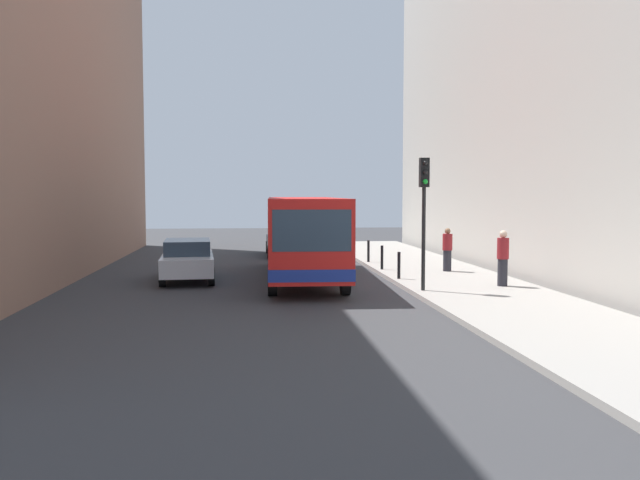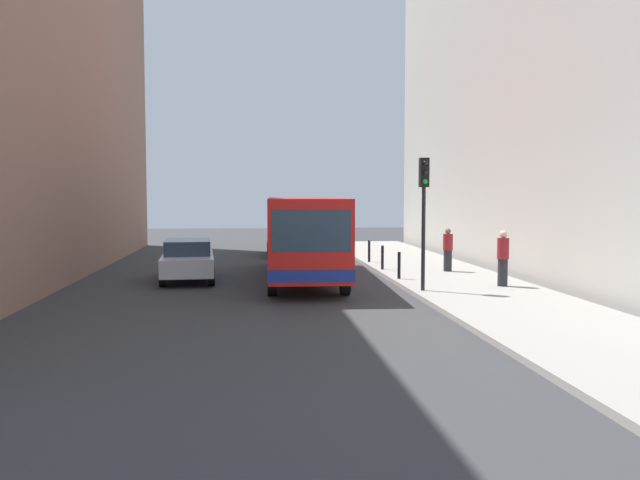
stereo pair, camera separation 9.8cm
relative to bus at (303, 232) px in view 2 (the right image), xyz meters
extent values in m
plane|color=#38383A|center=(-0.17, -2.79, -1.73)|extent=(80.00, 80.00, 0.00)
cube|color=#9E9991|center=(5.23, -2.79, -1.65)|extent=(4.40, 40.00, 0.15)
cube|color=#BCB7AD|center=(11.33, 1.21, 6.32)|extent=(7.00, 32.00, 16.10)
cube|color=red|center=(0.00, -0.11, 0.02)|extent=(2.92, 11.09, 2.50)
cube|color=navy|center=(0.00, -0.11, -0.93)|extent=(2.95, 11.11, 0.36)
cube|color=#2D3D4C|center=(-0.22, -5.58, 0.37)|extent=(2.26, 0.15, 1.20)
cube|color=#2D3D4C|center=(0.02, 0.39, 0.37)|extent=(2.88, 9.49, 1.00)
cylinder|color=black|center=(0.97, -4.05, -1.23)|extent=(0.32, 1.01, 1.00)
cylinder|color=black|center=(-1.28, -3.96, -1.23)|extent=(0.32, 1.01, 1.00)
cylinder|color=black|center=(1.28, 3.75, -1.23)|extent=(0.32, 1.01, 1.00)
cylinder|color=black|center=(-0.98, 3.84, -1.23)|extent=(0.32, 1.01, 1.00)
cube|color=silver|center=(-4.20, -0.03, -1.09)|extent=(2.10, 4.51, 0.64)
cube|color=#2D3D4C|center=(-4.21, 0.11, -0.51)|extent=(1.76, 2.57, 0.52)
cylinder|color=black|center=(-3.28, -1.48, -1.41)|extent=(0.26, 0.65, 0.64)
cylinder|color=black|center=(-4.91, -1.59, -1.41)|extent=(0.26, 0.65, 0.64)
cylinder|color=black|center=(-3.48, 1.52, -1.41)|extent=(0.26, 0.65, 0.64)
cylinder|color=black|center=(-5.12, 1.41, -1.41)|extent=(0.26, 0.65, 0.64)
cube|color=black|center=(-0.12, 9.45, -1.09)|extent=(1.83, 4.41, 0.64)
cube|color=#2D3D4C|center=(-0.12, 9.60, -0.51)|extent=(1.62, 2.48, 0.52)
cylinder|color=black|center=(0.69, 7.95, -1.41)|extent=(0.22, 0.64, 0.64)
cylinder|color=black|center=(-0.95, 7.96, -1.41)|extent=(0.22, 0.64, 0.64)
cylinder|color=black|center=(0.71, 10.95, -1.41)|extent=(0.22, 0.64, 0.64)
cylinder|color=black|center=(-0.93, 10.96, -1.41)|extent=(0.22, 0.64, 0.64)
cylinder|color=black|center=(3.38, -4.35, 0.02)|extent=(0.12, 0.12, 3.20)
cube|color=black|center=(3.38, -4.35, 2.07)|extent=(0.28, 0.24, 0.90)
sphere|color=black|center=(3.38, -4.48, 2.35)|extent=(0.16, 0.16, 0.16)
sphere|color=black|center=(3.38, -4.48, 2.07)|extent=(0.16, 0.16, 0.16)
sphere|color=green|center=(3.38, -4.48, 1.79)|extent=(0.16, 0.16, 0.16)
cylinder|color=black|center=(3.28, -1.47, -1.10)|extent=(0.11, 0.11, 0.95)
cylinder|color=black|center=(3.28, 1.49, -1.10)|extent=(0.11, 0.11, 0.95)
cylinder|color=black|center=(3.28, 4.44, -1.10)|extent=(0.11, 0.11, 0.95)
cylinder|color=#26262D|center=(6.21, -3.67, -1.13)|extent=(0.32, 0.32, 0.89)
cylinder|color=maroon|center=(6.21, -3.67, -0.35)|extent=(0.38, 0.38, 0.68)
sphere|color=beige|center=(6.21, -3.67, 0.11)|extent=(0.24, 0.24, 0.24)
cylinder|color=#26262D|center=(5.68, 0.62, -1.17)|extent=(0.32, 0.32, 0.82)
cylinder|color=maroon|center=(5.68, 0.62, -0.44)|extent=(0.38, 0.38, 0.63)
sphere|color=#8C6647|center=(5.68, 0.62, -0.01)|extent=(0.23, 0.23, 0.23)
camera|label=1|loc=(-2.08, -24.49, 1.41)|focal=37.54mm
camera|label=2|loc=(-1.99, -24.50, 1.41)|focal=37.54mm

